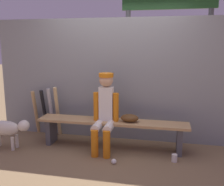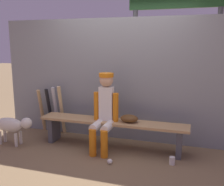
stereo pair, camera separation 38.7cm
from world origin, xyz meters
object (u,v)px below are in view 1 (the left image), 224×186
object	(u,v)px
bat_wood_natural	(58,112)
bat_aluminum_silver	(51,112)
player_seated	(105,110)
baseball_glove	(130,118)
bat_wood_tan	(36,112)
cup_on_bench	(107,116)
cup_on_ground	(174,158)
bat_aluminum_black	(45,112)
dog	(8,128)
dugout_bench	(112,127)
scoreboard	(172,3)
baseball	(114,161)

from	to	relation	value
bat_wood_natural	bat_aluminum_silver	size ratio (longest dim) A/B	1.05
player_seated	baseball_glove	bearing A→B (deg)	15.91
bat_wood_tan	cup_on_bench	distance (m)	1.48
bat_aluminum_silver	bat_wood_tan	world-z (taller)	bat_aluminum_silver
baseball_glove	player_seated	bearing A→B (deg)	-164.09
player_seated	cup_on_ground	world-z (taller)	player_seated
bat_aluminum_black	dog	world-z (taller)	bat_aluminum_black
baseball_glove	cup_on_bench	world-z (taller)	baseball_glove
dugout_bench	cup_on_bench	xyz separation A→B (m)	(-0.09, 0.05, 0.16)
bat_wood_tan	scoreboard	xyz separation A→B (m)	(2.40, 1.18, 2.04)
baseball_glove	scoreboard	world-z (taller)	scoreboard
baseball_glove	bat_wood_tan	distance (m)	1.85
bat_wood_natural	cup_on_bench	distance (m)	1.02
bat_wood_tan	cup_on_bench	bearing A→B (deg)	-12.31
player_seated	cup_on_bench	size ratio (longest dim) A/B	11.14
player_seated	bat_wood_tan	distance (m)	1.53
player_seated	bat_wood_tan	world-z (taller)	player_seated
cup_on_bench	dog	bearing A→B (deg)	-164.75
baseball	cup_on_ground	xyz separation A→B (m)	(0.84, 0.25, 0.02)
cup_on_ground	dog	world-z (taller)	dog
player_seated	baseball	size ratio (longest dim) A/B	16.56
scoreboard	bat_aluminum_black	bearing A→B (deg)	-152.17
baseball_glove	scoreboard	xyz separation A→B (m)	(0.58, 1.54, 1.93)
baseball_glove	bat_wood_tan	size ratio (longest dim) A/B	0.33
dugout_bench	bat_wood_natural	xyz separation A→B (m)	(-1.08, 0.31, 0.11)
dog	bat_aluminum_silver	bearing A→B (deg)	60.25
bat_wood_tan	cup_on_ground	world-z (taller)	bat_wood_tan
dog	dugout_bench	bearing A→B (deg)	12.96
dugout_bench	player_seated	xyz separation A→B (m)	(-0.09, -0.11, 0.31)
dugout_bench	bat_aluminum_black	size ratio (longest dim) A/B	2.82
baseball_glove	cup_on_ground	distance (m)	0.90
bat_wood_tan	bat_aluminum_silver	bearing A→B (deg)	-2.10
bat_wood_natural	scoreboard	bearing A→B (deg)	32.19
bat_wood_tan	cup_on_ground	xyz separation A→B (m)	(2.52, -0.67, -0.36)
cup_on_bench	dog	size ratio (longest dim) A/B	0.13
bat_aluminum_silver	dog	distance (m)	0.84
cup_on_ground	cup_on_bench	distance (m)	1.22
baseball_glove	dog	world-z (taller)	baseball_glove
bat_wood_natural	cup_on_bench	bearing A→B (deg)	-15.29
cup_on_bench	scoreboard	size ratio (longest dim) A/B	0.03
dugout_bench	bat_aluminum_black	xyz separation A→B (m)	(-1.36, 0.36, 0.07)
dog	scoreboard	bearing A→B (deg)	37.47
cup_on_bench	bat_aluminum_silver	bearing A→B (deg)	164.92
cup_on_bench	bat_wood_tan	bearing A→B (deg)	167.69
bat_wood_tan	cup_on_ground	bearing A→B (deg)	-14.89
scoreboard	cup_on_ground	bearing A→B (deg)	-86.37
dog	cup_on_bench	bearing A→B (deg)	15.25
dog	cup_on_ground	bearing A→B (deg)	1.43
bat_aluminum_black	cup_on_ground	size ratio (longest dim) A/B	7.80
dugout_bench	bat_aluminum_silver	size ratio (longest dim) A/B	2.69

